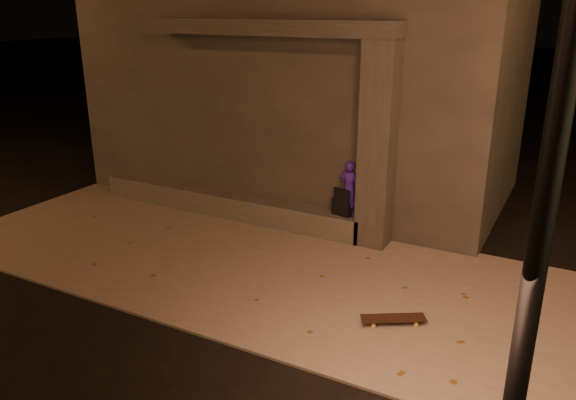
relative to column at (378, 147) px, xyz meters
The scene contains 10 objects.
ground 4.51m from the column, 114.39° to the right, with size 120.00×120.00×0.00m, color black.
sidewalk 3.04m from the column, 134.17° to the right, with size 11.00×4.40×0.04m, color slate.
building 3.92m from the column, 134.55° to the left, with size 9.00×5.10×5.22m.
ledge 3.57m from the column, behind, with size 6.00×0.55×0.45m, color #4C4944.
column is the anchor object (origin of this frame).
canopy 2.93m from the column, behind, with size 5.00×0.70×0.28m, color #34312F.
skateboarder 0.97m from the column, behind, with size 0.38×0.25×1.03m, color #3718A0.
backpack 1.32m from the column, behind, with size 0.41×0.31×0.52m.
skateboard 3.26m from the column, 64.17° to the right, with size 0.86×0.65×0.10m.
street_lamp_0 6.75m from the column, 62.44° to the right, with size 0.36×0.36×6.99m.
Camera 1 is at (4.79, -5.30, 4.14)m, focal length 35.00 mm.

